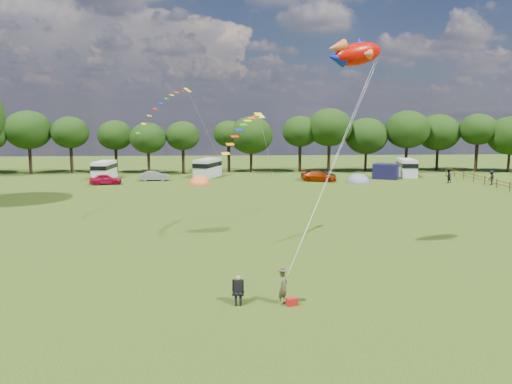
{
  "coord_description": "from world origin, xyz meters",
  "views": [
    {
      "loc": [
        -1.72,
        -24.82,
        9.02
      ],
      "look_at": [
        0.0,
        8.0,
        4.0
      ],
      "focal_mm": 35.0,
      "sensor_mm": 36.0,
      "label": 1
    }
  ],
  "objects_px": {
    "kite_flyer": "(283,287)",
    "campervan_c": "(208,167)",
    "fish_kite": "(354,54)",
    "campervan_b": "(104,169)",
    "tent_orange": "(200,184)",
    "walker_a": "(448,176)",
    "walker_b": "(491,178)",
    "car_a": "(106,179)",
    "camp_chair": "(238,286)",
    "car_c": "(319,176)",
    "campervan_d": "(407,167)",
    "car_d": "(319,175)",
    "tent_greyblue": "(358,183)",
    "car_b": "(154,176)"
  },
  "relations": [
    {
      "from": "camp_chair",
      "to": "campervan_c",
      "type": "bearing_deg",
      "value": 100.39
    },
    {
      "from": "car_c",
      "to": "walker_a",
      "type": "xyz_separation_m",
      "value": [
        17.17,
        -2.65,
        0.23
      ]
    },
    {
      "from": "campervan_b",
      "to": "tent_orange",
      "type": "xyz_separation_m",
      "value": [
        14.08,
        -6.4,
        -1.36
      ]
    },
    {
      "from": "walker_b",
      "to": "camp_chair",
      "type": "bearing_deg",
      "value": 12.71
    },
    {
      "from": "campervan_c",
      "to": "tent_greyblue",
      "type": "bearing_deg",
      "value": -88.03
    },
    {
      "from": "car_c",
      "to": "tent_greyblue",
      "type": "xyz_separation_m",
      "value": [
        5.05,
        -1.77,
        -0.67
      ]
    },
    {
      "from": "car_a",
      "to": "camp_chair",
      "type": "height_order",
      "value": "car_a"
    },
    {
      "from": "campervan_d",
      "to": "tent_orange",
      "type": "xyz_separation_m",
      "value": [
        -30.58,
        -7.12,
        -1.38
      ]
    },
    {
      "from": "campervan_c",
      "to": "fish_kite",
      "type": "distance_m",
      "value": 44.7
    },
    {
      "from": "fish_kite",
      "to": "walker_b",
      "type": "bearing_deg",
      "value": 31.74
    },
    {
      "from": "car_a",
      "to": "car_c",
      "type": "height_order",
      "value": "car_a"
    },
    {
      "from": "campervan_d",
      "to": "camp_chair",
      "type": "relative_size",
      "value": 4.01
    },
    {
      "from": "car_b",
      "to": "car_d",
      "type": "relative_size",
      "value": 0.76
    },
    {
      "from": "car_b",
      "to": "fish_kite",
      "type": "relative_size",
      "value": 0.93
    },
    {
      "from": "kite_flyer",
      "to": "camp_chair",
      "type": "distance_m",
      "value": 2.19
    },
    {
      "from": "car_c",
      "to": "fish_kite",
      "type": "distance_m",
      "value": 38.33
    },
    {
      "from": "car_a",
      "to": "tent_orange",
      "type": "height_order",
      "value": "car_a"
    },
    {
      "from": "tent_orange",
      "to": "camp_chair",
      "type": "relative_size",
      "value": 2.33
    },
    {
      "from": "car_c",
      "to": "campervan_c",
      "type": "relative_size",
      "value": 0.77
    },
    {
      "from": "car_c",
      "to": "walker_b",
      "type": "relative_size",
      "value": 2.39
    },
    {
      "from": "car_a",
      "to": "camp_chair",
      "type": "distance_m",
      "value": 46.51
    },
    {
      "from": "tent_orange",
      "to": "kite_flyer",
      "type": "relative_size",
      "value": 1.95
    },
    {
      "from": "car_a",
      "to": "car_b",
      "type": "relative_size",
      "value": 1.08
    },
    {
      "from": "campervan_d",
      "to": "walker_a",
      "type": "xyz_separation_m",
      "value": [
        3.05,
        -7.63,
        -0.49
      ]
    },
    {
      "from": "campervan_c",
      "to": "tent_greyblue",
      "type": "xyz_separation_m",
      "value": [
        20.77,
        -7.43,
        -1.44
      ]
    },
    {
      "from": "car_d",
      "to": "kite_flyer",
      "type": "height_order",
      "value": "kite_flyer"
    },
    {
      "from": "car_c",
      "to": "campervan_c",
      "type": "bearing_deg",
      "value": 90.13
    },
    {
      "from": "tent_greyblue",
      "to": "fish_kite",
      "type": "xyz_separation_m",
      "value": [
        -9.5,
        -34.27,
        12.92
      ]
    },
    {
      "from": "car_b",
      "to": "car_d",
      "type": "bearing_deg",
      "value": -95.16
    },
    {
      "from": "campervan_b",
      "to": "fish_kite",
      "type": "relative_size",
      "value": 1.3
    },
    {
      "from": "fish_kite",
      "to": "walker_b",
      "type": "relative_size",
      "value": 2.16
    },
    {
      "from": "car_a",
      "to": "fish_kite",
      "type": "height_order",
      "value": "fish_kite"
    },
    {
      "from": "tent_greyblue",
      "to": "fish_kite",
      "type": "distance_m",
      "value": 37.84
    },
    {
      "from": "kite_flyer",
      "to": "campervan_c",
      "type": "bearing_deg",
      "value": 43.69
    },
    {
      "from": "fish_kite",
      "to": "tent_orange",
      "type": "bearing_deg",
      "value": 91.53
    },
    {
      "from": "campervan_b",
      "to": "campervan_c",
      "type": "bearing_deg",
      "value": -79.98
    },
    {
      "from": "tent_greyblue",
      "to": "kite_flyer",
      "type": "distance_m",
      "value": 46.03
    },
    {
      "from": "campervan_c",
      "to": "tent_orange",
      "type": "distance_m",
      "value": 7.97
    },
    {
      "from": "kite_flyer",
      "to": "car_d",
      "type": "bearing_deg",
      "value": 25.02
    },
    {
      "from": "kite_flyer",
      "to": "walker_a",
      "type": "bearing_deg",
      "value": 4.77
    },
    {
      "from": "campervan_c",
      "to": "kite_flyer",
      "type": "bearing_deg",
      "value": -151.79
    },
    {
      "from": "car_a",
      "to": "tent_orange",
      "type": "xyz_separation_m",
      "value": [
        12.46,
        -0.38,
        -0.68
      ]
    },
    {
      "from": "car_b",
      "to": "tent_orange",
      "type": "bearing_deg",
      "value": -127.11
    },
    {
      "from": "camp_chair",
      "to": "tent_greyblue",
      "type": "bearing_deg",
      "value": 74.72
    },
    {
      "from": "walker_b",
      "to": "fish_kite",
      "type": "bearing_deg",
      "value": 12.63
    },
    {
      "from": "walker_a",
      "to": "walker_b",
      "type": "height_order",
      "value": "walker_b"
    },
    {
      "from": "campervan_b",
      "to": "campervan_c",
      "type": "xyz_separation_m",
      "value": [
        14.81,
        1.4,
        0.08
      ]
    },
    {
      "from": "car_c",
      "to": "walker_b",
      "type": "bearing_deg",
      "value": -82.41
    },
    {
      "from": "car_d",
      "to": "campervan_b",
      "type": "height_order",
      "value": "campervan_b"
    },
    {
      "from": "campervan_c",
      "to": "walker_a",
      "type": "xyz_separation_m",
      "value": [
        32.9,
        -8.32,
        -0.54
      ]
    }
  ]
}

